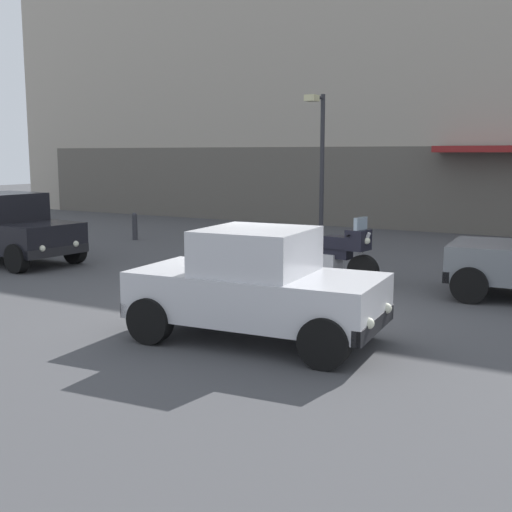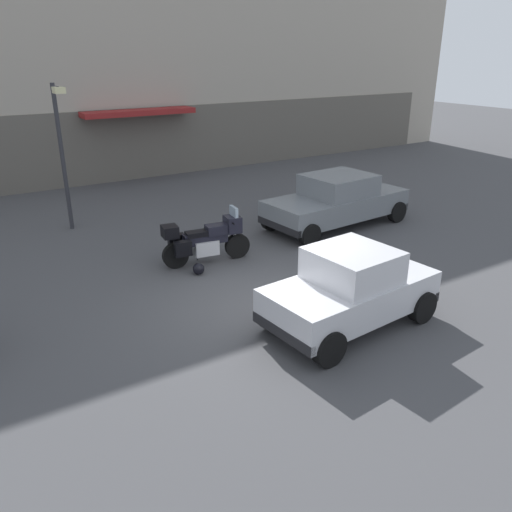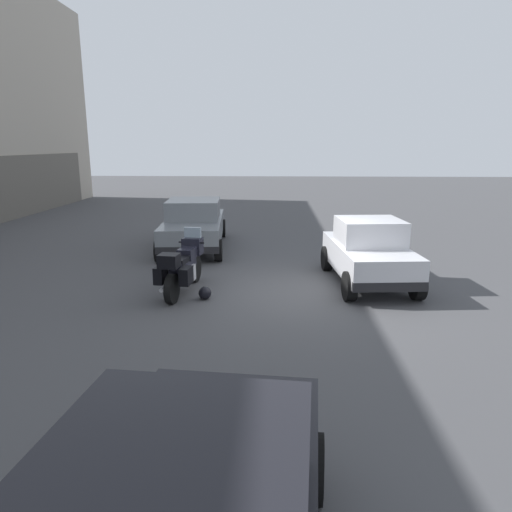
# 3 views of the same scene
# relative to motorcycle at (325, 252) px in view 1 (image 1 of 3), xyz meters

# --- Properties ---
(ground_plane) EXTENTS (80.00, 80.00, 0.00)m
(ground_plane) POSITION_rel_motorcycle_xyz_m (-0.05, -2.78, -0.62)
(ground_plane) COLOR #424244
(building_facade_rear) EXTENTS (39.08, 3.40, 10.78)m
(building_facade_rear) POSITION_rel_motorcycle_xyz_m (-0.05, 10.86, 4.72)
(building_facade_rear) COLOR #A89E8E
(building_facade_rear) RESTS_ON ground
(motorcycle) EXTENTS (2.26, 0.88, 1.36)m
(motorcycle) POSITION_rel_motorcycle_xyz_m (0.00, 0.00, 0.00)
(motorcycle) COLOR black
(motorcycle) RESTS_ON ground
(helmet) EXTENTS (0.28, 0.28, 0.28)m
(helmet) POSITION_rel_motorcycle_xyz_m (-0.47, -0.55, -0.48)
(helmet) COLOR black
(helmet) RESTS_ON ground
(car_hatchback_near) EXTENTS (3.98, 2.09, 1.64)m
(car_hatchback_near) POSITION_rel_motorcycle_xyz_m (-7.60, -1.49, 0.19)
(car_hatchback_near) COLOR black
(car_hatchback_near) RESTS_ON ground
(car_compact_side) EXTENTS (3.57, 1.96, 1.56)m
(car_compact_side) POSITION_rel_motorcycle_xyz_m (0.90, -4.28, 0.15)
(car_compact_side) COLOR silver
(car_compact_side) RESTS_ON ground
(streetlamp_curbside) EXTENTS (0.28, 0.94, 4.13)m
(streetlamp_curbside) POSITION_rel_motorcycle_xyz_m (-2.16, 4.36, 1.94)
(streetlamp_curbside) COLOR #2D2D33
(streetlamp_curbside) RESTS_ON ground
(bollard_curbside) EXTENTS (0.16, 0.16, 0.82)m
(bollard_curbside) POSITION_rel_motorcycle_xyz_m (-7.68, 3.20, -0.18)
(bollard_curbside) COLOR #333338
(bollard_curbside) RESTS_ON ground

